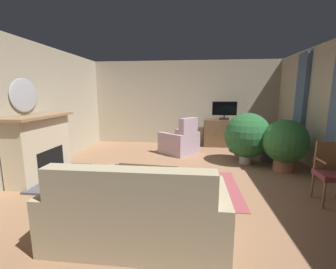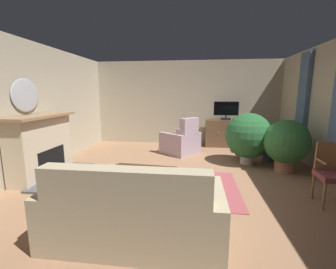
{
  "view_description": "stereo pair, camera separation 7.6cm",
  "coord_description": "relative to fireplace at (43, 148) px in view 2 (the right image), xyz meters",
  "views": [
    {
      "loc": [
        0.27,
        -4.23,
        1.66
      ],
      "look_at": [
        -0.2,
        0.19,
        0.86
      ],
      "focal_mm": 24.28,
      "sensor_mm": 36.0,
      "label": 1
    },
    {
      "loc": [
        0.35,
        -4.22,
        1.66
      ],
      "look_at": [
        -0.2,
        0.19,
        0.86
      ],
      "focal_mm": 24.28,
      "sensor_mm": 36.0,
      "label": 2
    }
  ],
  "objects": [
    {
      "name": "curtain_panel_far",
      "position": [
        5.6,
        1.84,
        0.89
      ],
      "size": [
        0.1,
        0.44,
        2.27
      ],
      "primitive_type": "cube",
      "color": "slate"
    },
    {
      "name": "potted_plant_leafy_by_curtain",
      "position": [
        4.86,
        1.66,
        -0.04
      ],
      "size": [
        0.65,
        0.65,
        0.94
      ],
      "color": "#3D4C5B",
      "rests_on": "ground_plane"
    },
    {
      "name": "coffee_table",
      "position": [
        2.18,
        -0.55,
        -0.22
      ],
      "size": [
        1.11,
        0.6,
        0.42
      ],
      "color": "#422B19",
      "rests_on": "ground_plane"
    },
    {
      "name": "side_chair_tucked_against_wall",
      "position": [
        5.08,
        -0.53,
        -0.09
      ],
      "size": [
        0.45,
        0.45,
        0.93
      ],
      "color": "brown",
      "rests_on": "ground_plane"
    },
    {
      "name": "wall_mirror_oval",
      "position": [
        -0.25,
        -0.0,
        1.03
      ],
      "size": [
        0.06,
        0.73,
        0.64
      ],
      "primitive_type": "ellipsoid",
      "color": "#B2B7BF"
    },
    {
      "name": "wall_left",
      "position": [
        -0.33,
        0.15,
        0.75
      ],
      "size": [
        0.1,
        7.19,
        2.7
      ],
      "primitive_type": "cube",
      "color": "#B2A88E",
      "rests_on": "ground_plane"
    },
    {
      "name": "cat",
      "position": [
        1.2,
        0.48,
        -0.51
      ],
      "size": [
        0.57,
        0.4,
        0.18
      ],
      "color": "gray",
      "rests_on": "ground_plane"
    },
    {
      "name": "potted_plant_tall_palm_by_window",
      "position": [
        4.27,
        1.38,
        0.08
      ],
      "size": [
        1.07,
        1.07,
        1.22
      ],
      "color": "beige",
      "rests_on": "ground_plane"
    },
    {
      "name": "ground_plane",
      "position": [
        2.69,
        0.15,
        -0.62
      ],
      "size": [
        6.53,
        7.19,
        0.04
      ],
      "primitive_type": "cube",
      "color": "#936B4C"
    },
    {
      "name": "rug_central",
      "position": [
        2.75,
        -0.22,
        -0.59
      ],
      "size": [
        2.11,
        1.69,
        0.01
      ],
      "primitive_type": "cube",
      "color": "#9E474C",
      "rests_on": "ground_plane"
    },
    {
      "name": "potted_plant_small_fern_corner",
      "position": [
        4.95,
        0.9,
        0.04
      ],
      "size": [
        0.93,
        0.93,
        1.13
      ],
      "color": "#99664C",
      "rests_on": "ground_plane"
    },
    {
      "name": "sofa_floral",
      "position": [
        2.37,
        -1.81,
        -0.28
      ],
      "size": [
        1.97,
        0.92,
        0.97
      ],
      "color": "tan",
      "rests_on": "ground_plane"
    },
    {
      "name": "tv_remote",
      "position": [
        2.38,
        -0.62,
        -0.16
      ],
      "size": [
        0.17,
        0.13,
        0.02
      ],
      "primitive_type": "cube",
      "rotation": [
        0.0,
        0.0,
        0.54
      ],
      "color": "black",
      "rests_on": "coffee_table"
    },
    {
      "name": "television",
      "position": [
        3.95,
        3.09,
        0.56
      ],
      "size": [
        0.75,
        0.2,
        0.56
      ],
      "color": "black",
      "rests_on": "tv_cabinet"
    },
    {
      "name": "fireplace",
      "position": [
        0.0,
        0.0,
        0.0
      ],
      "size": [
        0.89,
        1.65,
        1.25
      ],
      "color": "#4C4C51",
      "rests_on": "ground_plane"
    },
    {
      "name": "armchair_near_window",
      "position": [
        2.64,
        2.13,
        -0.28
      ],
      "size": [
        1.19,
        1.19,
        1.02
      ],
      "color": "#AD93A3",
      "rests_on": "ground_plane"
    },
    {
      "name": "folded_newspaper",
      "position": [
        2.27,
        -0.63,
        -0.17
      ],
      "size": [
        0.35,
        0.29,
        0.01
      ],
      "primitive_type": "cube",
      "rotation": [
        0.0,
        0.0,
        0.25
      ],
      "color": "silver",
      "rests_on": "coffee_table"
    },
    {
      "name": "wall_back",
      "position": [
        2.69,
        3.5,
        0.75
      ],
      "size": [
        6.53,
        0.1,
        2.7
      ],
      "primitive_type": "cube",
      "color": "#B2A88E",
      "rests_on": "ground_plane"
    },
    {
      "name": "tv_cabinet",
      "position": [
        3.95,
        3.15,
        -0.19
      ],
      "size": [
        1.21,
        0.46,
        0.86
      ],
      "color": "#4A3523",
      "rests_on": "ground_plane"
    }
  ]
}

